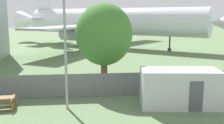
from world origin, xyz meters
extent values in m
cylinder|color=slate|center=(-5.09, 11.27, 0.86)|extent=(0.07, 0.07, 1.73)
cylinder|color=slate|center=(-2.55, 11.27, 0.86)|extent=(0.07, 0.07, 1.73)
cylinder|color=slate|center=(0.00, 11.27, 0.86)|extent=(0.07, 0.07, 1.73)
cylinder|color=slate|center=(2.55, 11.27, 0.86)|extent=(0.07, 0.07, 1.73)
cylinder|color=slate|center=(5.09, 11.27, 0.86)|extent=(0.07, 0.07, 1.73)
cylinder|color=slate|center=(7.64, 11.27, 0.86)|extent=(0.07, 0.07, 1.73)
cylinder|color=slate|center=(10.18, 11.27, 0.86)|extent=(0.07, 0.07, 1.73)
cube|color=slate|center=(0.00, 11.27, 0.86)|extent=(56.00, 0.01, 1.73)
cylinder|color=silver|center=(4.51, 41.42, 4.74)|extent=(31.36, 24.91, 4.74)
cone|color=silver|center=(-12.15, 53.73, 4.74)|extent=(7.31, 6.96, 4.27)
cube|color=silver|center=(9.24, 50.81, 4.02)|extent=(14.73, 14.88, 0.30)
cylinder|color=#939399|center=(7.47, 49.13, 2.81)|extent=(4.70, 4.26, 2.14)
cube|color=silver|center=(-3.07, 34.15, 4.02)|extent=(11.98, 16.41, 0.30)
cylinder|color=#939399|center=(-1.99, 36.33, 2.81)|extent=(4.70, 4.26, 2.14)
cube|color=silver|center=(-8.62, 51.12, 5.21)|extent=(9.26, 10.65, 0.20)
cylinder|color=#2D2D33|center=(13.78, 34.57, 1.18)|extent=(0.24, 0.24, 2.36)
cylinder|color=#2D2D33|center=(13.78, 34.57, 0.28)|extent=(0.63, 0.57, 0.56)
cylinder|color=#2D2D33|center=(4.77, 44.77, 1.18)|extent=(0.24, 0.24, 2.36)
cylinder|color=#2D2D33|center=(4.77, 44.77, 0.28)|extent=(0.63, 0.57, 0.56)
cylinder|color=#2D2D33|center=(1.39, 40.19, 1.18)|extent=(0.24, 0.24, 2.36)
cylinder|color=#2D2D33|center=(1.39, 40.19, 0.28)|extent=(0.63, 0.57, 0.56)
cube|color=silver|center=(5.98, 8.72, 1.21)|extent=(5.15, 2.80, 2.43)
cube|color=#4C515B|center=(6.58, 7.51, 1.00)|extent=(0.84, 0.13, 1.90)
cube|color=brown|center=(-5.57, 9.89, 0.44)|extent=(2.01, 0.47, 0.04)
cube|color=brown|center=(-4.62, 9.42, 0.37)|extent=(0.19, 1.40, 0.74)
cylinder|color=brown|center=(1.51, 14.17, 1.18)|extent=(0.55, 0.55, 2.35)
ellipsoid|color=#427A33|center=(1.51, 14.17, 4.31)|extent=(4.61, 4.61, 5.07)
cylinder|color=#99999E|center=(-1.22, 9.07, 4.31)|extent=(0.16, 0.16, 8.62)
camera|label=1|loc=(-0.02, -7.03, 5.82)|focal=42.00mm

